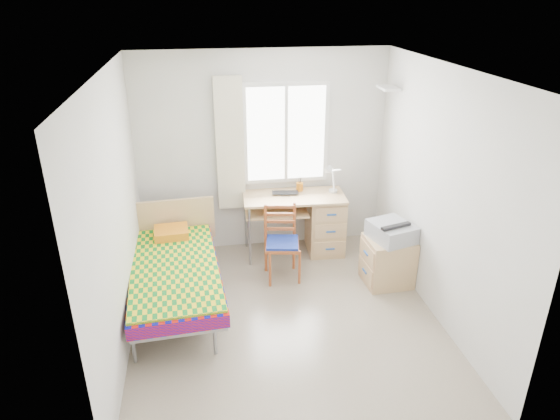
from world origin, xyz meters
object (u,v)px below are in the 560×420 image
at_px(desk, 320,220).
at_px(printer, 391,231).
at_px(chair, 282,238).
at_px(cabinet, 387,261).
at_px(bed, 175,268).

height_order(desk, printer, desk).
distance_m(chair, cabinet, 1.28).
relative_size(desk, cabinet, 2.29).
relative_size(cabinet, printer, 1.00).
relative_size(bed, cabinet, 3.55).
relative_size(desk, printer, 2.29).
bearing_deg(printer, chair, 147.35).
bearing_deg(cabinet, desk, 120.53).
height_order(desk, chair, chair).
bearing_deg(printer, bed, 164.04).
xyz_separation_m(desk, cabinet, (0.60, -0.93, -0.15)).
xyz_separation_m(desk, chair, (-0.60, -0.56, 0.07)).
bearing_deg(desk, bed, -150.24).
height_order(bed, cabinet, bed).
height_order(desk, cabinet, desk).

